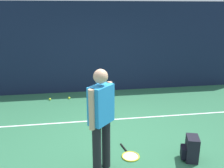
% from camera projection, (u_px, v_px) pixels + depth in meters
% --- Properties ---
extents(ground_plane, '(12.00, 12.00, 0.00)m').
position_uv_depth(ground_plane, '(115.00, 135.00, 5.16)').
color(ground_plane, '#2D6B47').
extents(back_fence, '(10.00, 0.10, 2.75)m').
position_uv_depth(back_fence, '(99.00, 48.00, 7.59)').
color(back_fence, '#141E38').
rests_on(back_fence, ground).
extents(court_line, '(9.00, 0.05, 0.00)m').
position_uv_depth(court_line, '(110.00, 120.00, 5.88)').
color(court_line, white).
rests_on(court_line, ground).
extents(tennis_player, '(0.44, 0.44, 1.70)m').
position_uv_depth(tennis_player, '(101.00, 116.00, 3.78)').
color(tennis_player, black).
rests_on(tennis_player, ground).
extents(tennis_racket, '(0.39, 0.64, 0.03)m').
position_uv_depth(tennis_racket, '(130.00, 155.00, 4.43)').
color(tennis_racket, black).
rests_on(tennis_racket, ground).
extents(backpack, '(0.35, 0.35, 0.44)m').
position_uv_depth(backpack, '(191.00, 149.00, 4.27)').
color(backpack, black).
rests_on(backpack, ground).
extents(tennis_ball_by_fence, '(0.07, 0.07, 0.07)m').
position_uv_depth(tennis_ball_by_fence, '(69.00, 98.00, 7.22)').
color(tennis_ball_by_fence, '#CCE033').
rests_on(tennis_ball_by_fence, ground).
extents(tennis_ball_mid_court, '(0.07, 0.07, 0.07)m').
position_uv_depth(tennis_ball_mid_court, '(50.00, 99.00, 7.12)').
color(tennis_ball_mid_court, '#CCE033').
rests_on(tennis_ball_mid_court, ground).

